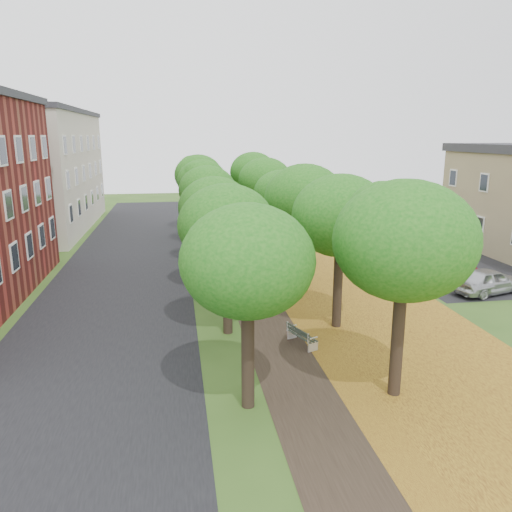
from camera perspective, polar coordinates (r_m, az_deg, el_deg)
name	(u,v)px	position (r m, az deg, el deg)	size (l,w,h in m)	color
ground	(316,400)	(16.62, 6.92, -16.02)	(120.00, 120.00, 0.00)	#2D4C19
street_asphalt	(122,279)	(30.17, -15.10, -2.60)	(8.00, 70.00, 0.01)	black
footpath	(249,274)	(30.27, -0.84, -2.06)	(3.20, 70.00, 0.01)	black
leaf_verge	(328,270)	(31.35, 8.24, -1.65)	(7.50, 70.00, 0.01)	#B58921
parking_lot	(446,261)	(35.63, 20.93, -0.57)	(9.00, 16.00, 0.01)	black
tree_row_west	(211,197)	(29.12, -5.20, 6.76)	(3.99, 33.99, 6.46)	black
tree_row_east	(292,195)	(29.83, 4.11, 6.94)	(3.99, 33.99, 6.46)	black
building_cream	(27,170)	(48.66, -24.68, 8.90)	(10.30, 20.30, 10.40)	beige
bench	(301,336)	(20.25, 5.18, -9.08)	(0.99, 1.66, 0.76)	#242D24
car_silver	(488,281)	(29.15, 25.02, -2.57)	(1.66, 4.12, 1.40)	#BBBBC0
car_red	(442,264)	(32.04, 20.45, -0.86)	(1.38, 3.96, 1.31)	maroon
car_grey	(422,252)	(34.54, 18.43, 0.41)	(1.99, 4.90, 1.42)	#333338
car_white	(392,243)	(37.11, 15.25, 1.44)	(2.19, 4.76, 1.32)	white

